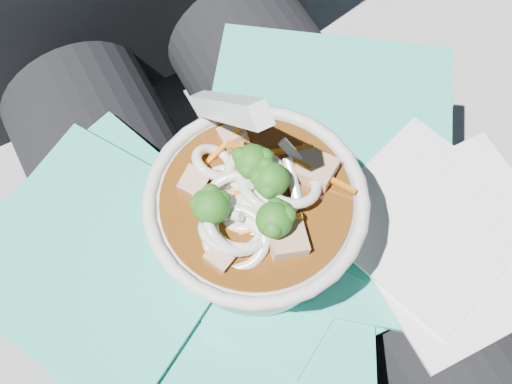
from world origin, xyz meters
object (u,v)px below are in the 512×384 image
udon_bowl (255,218)px  stone_ledge (209,249)px  lap (266,256)px  plastic_bag (249,228)px  person_body (216,159)px

udon_bowl → stone_ledge: bearing=82.8°
stone_ledge → lap: size_ratio=2.08×
lap → plastic_bag: bearing=-173.5°
lap → udon_bowl: bearing=-135.1°
plastic_bag → udon_bowl: udon_bowl is taller
person_body → lap: bearing=-90.0°
stone_ledge → plastic_bag: 0.41m
person_body → udon_bowl: size_ratio=5.39×
plastic_bag → udon_bowl: size_ratio=2.38×
udon_bowl → plastic_bag: bearing=76.2°
stone_ledge → person_body: bearing=-90.0°
stone_ledge → person_body: size_ratio=0.99×
lap → stone_ledge: bearing=90.0°
lap → plastic_bag: size_ratio=1.08×
plastic_bag → udon_bowl: (-0.00, -0.02, 0.06)m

